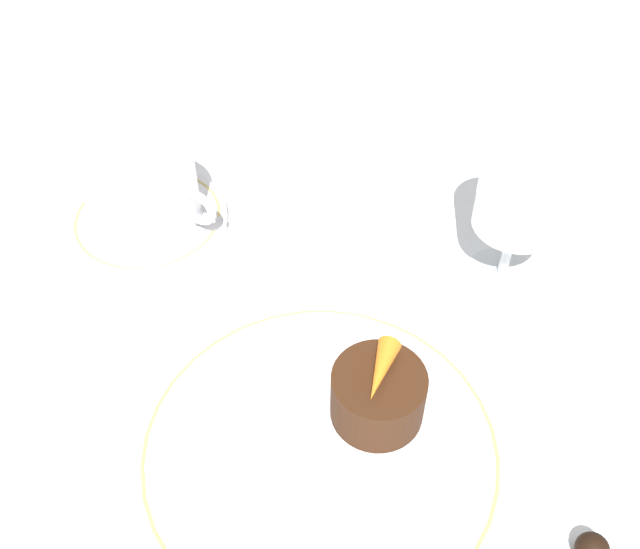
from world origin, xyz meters
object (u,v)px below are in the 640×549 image
(fork, at_px, (131,316))
(dessert_cake, at_px, (376,399))
(dinner_plate, at_px, (320,451))
(coffee_cup, at_px, (142,189))
(wine_glass, at_px, (522,196))

(fork, height_order, dessert_cake, dessert_cake)
(dinner_plate, distance_m, coffee_cup, 0.28)
(coffee_cup, height_order, wine_glass, wine_glass)
(coffee_cup, relative_size, wine_glass, 0.92)
(coffee_cup, bearing_deg, dessert_cake, -20.50)
(dinner_plate, relative_size, fork, 1.49)
(dinner_plate, height_order, dessert_cake, dessert_cake)
(coffee_cup, bearing_deg, dinner_plate, -29.73)
(dinner_plate, distance_m, fork, 0.19)
(dessert_cake, bearing_deg, dinner_plate, -120.26)
(coffee_cup, relative_size, dessert_cake, 1.89)
(coffee_cup, distance_m, fork, 0.11)
(dinner_plate, relative_size, coffee_cup, 2.11)
(fork, xyz_separation_m, dessert_cake, (0.21, -0.00, 0.03))
(fork, bearing_deg, wine_glass, 35.72)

